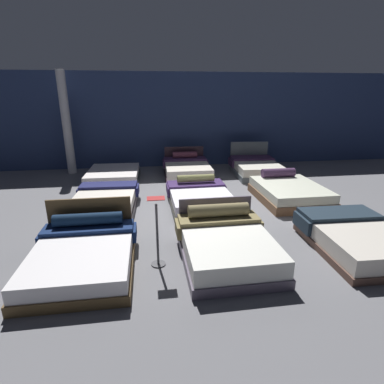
{
  "coord_description": "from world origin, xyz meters",
  "views": [
    {
      "loc": [
        -1.28,
        -6.9,
        2.75
      ],
      "look_at": [
        -0.27,
        0.07,
        0.44
      ],
      "focal_mm": 28.29,
      "sensor_mm": 36.0,
      "label": 1
    }
  ],
  "objects_px": {
    "bed_5": "(289,192)",
    "bed_6": "(114,175)",
    "bed_4": "(200,197)",
    "support_pillar": "(66,124)",
    "bed_0": "(83,255)",
    "price_sign": "(157,239)",
    "bed_1": "(226,244)",
    "bed_2": "(356,238)",
    "bed_7": "(187,169)",
    "bed_8": "(256,168)",
    "bed_3": "(105,203)"
  },
  "relations": [
    {
      "from": "bed_5",
      "to": "bed_6",
      "type": "relative_size",
      "value": 1.02
    },
    {
      "from": "bed_4",
      "to": "support_pillar",
      "type": "xyz_separation_m",
      "value": [
        -4.0,
        3.91,
        1.55
      ]
    },
    {
      "from": "bed_5",
      "to": "bed_6",
      "type": "xyz_separation_m",
      "value": [
        -4.85,
        2.63,
        -0.05
      ]
    },
    {
      "from": "bed_0",
      "to": "support_pillar",
      "type": "xyz_separation_m",
      "value": [
        -1.63,
        6.55,
        1.52
      ]
    },
    {
      "from": "bed_5",
      "to": "price_sign",
      "type": "distance_m",
      "value": 4.53
    },
    {
      "from": "bed_1",
      "to": "bed_6",
      "type": "height_order",
      "value": "bed_1"
    },
    {
      "from": "bed_2",
      "to": "bed_7",
      "type": "xyz_separation_m",
      "value": [
        -2.42,
        5.48,
        0.04
      ]
    },
    {
      "from": "bed_2",
      "to": "bed_7",
      "type": "distance_m",
      "value": 5.99
    },
    {
      "from": "bed_5",
      "to": "bed_8",
      "type": "relative_size",
      "value": 0.95
    },
    {
      "from": "bed_6",
      "to": "bed_7",
      "type": "xyz_separation_m",
      "value": [
        2.45,
        0.13,
        0.08
      ]
    },
    {
      "from": "bed_2",
      "to": "bed_4",
      "type": "distance_m",
      "value": 3.64
    },
    {
      "from": "bed_2",
      "to": "support_pillar",
      "type": "bearing_deg",
      "value": 136.2
    },
    {
      "from": "bed_2",
      "to": "bed_5",
      "type": "height_order",
      "value": "bed_5"
    },
    {
      "from": "bed_0",
      "to": "bed_7",
      "type": "relative_size",
      "value": 0.98
    },
    {
      "from": "bed_5",
      "to": "bed_2",
      "type": "bearing_deg",
      "value": -89.95
    },
    {
      "from": "bed_3",
      "to": "support_pillar",
      "type": "relative_size",
      "value": 0.63
    },
    {
      "from": "bed_5",
      "to": "bed_8",
      "type": "distance_m",
      "value": 2.73
    },
    {
      "from": "bed_0",
      "to": "bed_5",
      "type": "relative_size",
      "value": 0.96
    },
    {
      "from": "bed_2",
      "to": "bed_5",
      "type": "bearing_deg",
      "value": 92.17
    },
    {
      "from": "price_sign",
      "to": "support_pillar",
      "type": "height_order",
      "value": "support_pillar"
    },
    {
      "from": "bed_1",
      "to": "bed_6",
      "type": "bearing_deg",
      "value": 113.96
    },
    {
      "from": "bed_2",
      "to": "bed_8",
      "type": "bearing_deg",
      "value": 91.7
    },
    {
      "from": "bed_2",
      "to": "bed_6",
      "type": "bearing_deg",
      "value": 134.16
    },
    {
      "from": "bed_0",
      "to": "bed_6",
      "type": "xyz_separation_m",
      "value": [
        -0.04,
        5.29,
        -0.05
      ]
    },
    {
      "from": "bed_1",
      "to": "price_sign",
      "type": "distance_m",
      "value": 1.19
    },
    {
      "from": "bed_8",
      "to": "support_pillar",
      "type": "relative_size",
      "value": 0.63
    },
    {
      "from": "bed_1",
      "to": "bed_7",
      "type": "bearing_deg",
      "value": 89.23
    },
    {
      "from": "bed_5",
      "to": "support_pillar",
      "type": "relative_size",
      "value": 0.6
    },
    {
      "from": "bed_1",
      "to": "bed_3",
      "type": "relative_size",
      "value": 0.88
    },
    {
      "from": "bed_1",
      "to": "bed_2",
      "type": "distance_m",
      "value": 2.44
    },
    {
      "from": "bed_0",
      "to": "bed_6",
      "type": "height_order",
      "value": "bed_0"
    },
    {
      "from": "bed_0",
      "to": "bed_7",
      "type": "bearing_deg",
      "value": 65.75
    },
    {
      "from": "price_sign",
      "to": "bed_4",
      "type": "bearing_deg",
      "value": 66.76
    },
    {
      "from": "bed_6",
      "to": "price_sign",
      "type": "height_order",
      "value": "price_sign"
    },
    {
      "from": "bed_1",
      "to": "bed_7",
      "type": "distance_m",
      "value": 5.45
    },
    {
      "from": "bed_0",
      "to": "bed_2",
      "type": "height_order",
      "value": "bed_0"
    },
    {
      "from": "bed_3",
      "to": "bed_5",
      "type": "relative_size",
      "value": 1.06
    },
    {
      "from": "bed_1",
      "to": "support_pillar",
      "type": "relative_size",
      "value": 0.56
    },
    {
      "from": "bed_0",
      "to": "bed_5",
      "type": "height_order",
      "value": "bed_0"
    },
    {
      "from": "bed_7",
      "to": "bed_8",
      "type": "height_order",
      "value": "bed_8"
    },
    {
      "from": "bed_2",
      "to": "support_pillar",
      "type": "height_order",
      "value": "support_pillar"
    },
    {
      "from": "bed_3",
      "to": "bed_4",
      "type": "distance_m",
      "value": 2.37
    },
    {
      "from": "bed_6",
      "to": "support_pillar",
      "type": "height_order",
      "value": "support_pillar"
    },
    {
      "from": "bed_1",
      "to": "bed_5",
      "type": "xyz_separation_m",
      "value": [
        2.42,
        2.7,
        -0.04
      ]
    },
    {
      "from": "support_pillar",
      "to": "bed_6",
      "type": "bearing_deg",
      "value": -38.43
    },
    {
      "from": "bed_1",
      "to": "bed_5",
      "type": "height_order",
      "value": "bed_1"
    },
    {
      "from": "bed_5",
      "to": "bed_7",
      "type": "xyz_separation_m",
      "value": [
        -2.4,
        2.76,
        0.03
      ]
    },
    {
      "from": "bed_2",
      "to": "bed_3",
      "type": "height_order",
      "value": "bed_2"
    },
    {
      "from": "bed_3",
      "to": "bed_8",
      "type": "relative_size",
      "value": 1.01
    },
    {
      "from": "bed_2",
      "to": "bed_3",
      "type": "relative_size",
      "value": 0.96
    }
  ]
}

